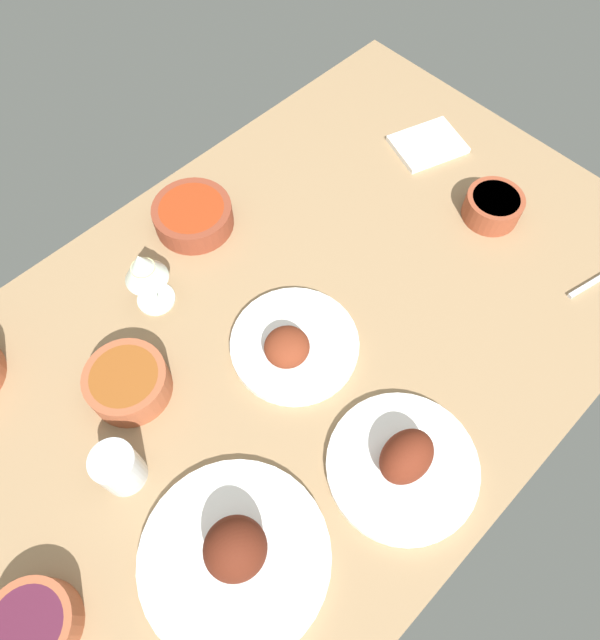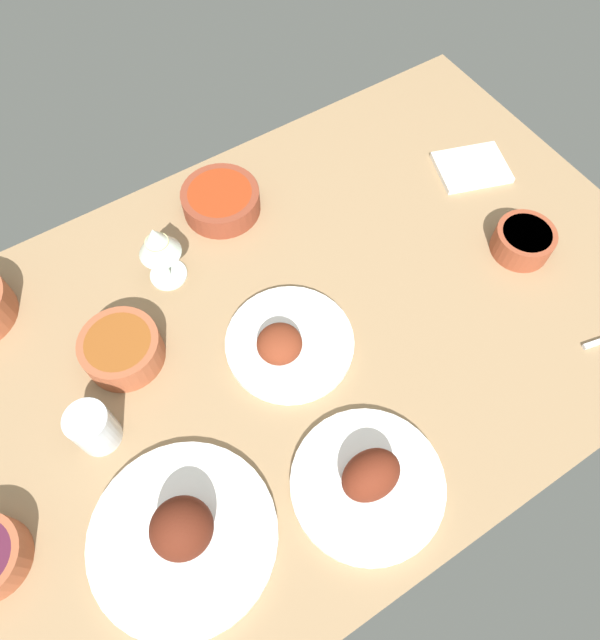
{
  "view_description": "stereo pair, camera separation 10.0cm",
  "coord_description": "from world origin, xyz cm",
  "px_view_note": "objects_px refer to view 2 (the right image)",
  "views": [
    {
      "loc": [
        33.79,
        34.62,
        94.16
      ],
      "look_at": [
        0.0,
        0.0,
        6.0
      ],
      "focal_mm": 31.78,
      "sensor_mm": 36.0,
      "label": 1
    },
    {
      "loc": [
        25.91,
        40.85,
        94.16
      ],
      "look_at": [
        0.0,
        0.0,
        6.0
      ],
      "focal_mm": 31.78,
      "sensor_mm": 36.0,
      "label": 2
    }
  ],
  "objects_px": {
    "plate_near_viewer": "(183,534)",
    "plate_far_side": "(287,343)",
    "plate_center_main": "(369,481)",
    "wine_glass": "(157,244)",
    "water_tumbler": "(94,429)",
    "folded_napkin": "(472,167)",
    "bowl_soup": "(122,349)",
    "bowl_cream": "(523,240)",
    "bowl_sauce": "(221,200)"
  },
  "relations": [
    {
      "from": "plate_center_main",
      "to": "bowl_soup",
      "type": "relative_size",
      "value": 1.77
    },
    {
      "from": "wine_glass",
      "to": "folded_napkin",
      "type": "distance_m",
      "value": 0.68
    },
    {
      "from": "plate_far_side",
      "to": "water_tumbler",
      "type": "distance_m",
      "value": 0.34
    },
    {
      "from": "plate_far_side",
      "to": "folded_napkin",
      "type": "xyz_separation_m",
      "value": [
        -0.55,
        -0.15,
        -0.01
      ]
    },
    {
      "from": "plate_near_viewer",
      "to": "plate_center_main",
      "type": "relative_size",
      "value": 1.18
    },
    {
      "from": "plate_far_side",
      "to": "bowl_cream",
      "type": "height_order",
      "value": "plate_far_side"
    },
    {
      "from": "plate_near_viewer",
      "to": "water_tumbler",
      "type": "distance_m",
      "value": 0.22
    },
    {
      "from": "plate_far_side",
      "to": "plate_near_viewer",
      "type": "bearing_deg",
      "value": 32.34
    },
    {
      "from": "bowl_soup",
      "to": "folded_napkin",
      "type": "bearing_deg",
      "value": -179.05
    },
    {
      "from": "plate_center_main",
      "to": "bowl_sauce",
      "type": "height_order",
      "value": "plate_center_main"
    },
    {
      "from": "plate_center_main",
      "to": "bowl_sauce",
      "type": "xyz_separation_m",
      "value": [
        -0.07,
        -0.61,
        0.0
      ]
    },
    {
      "from": "plate_far_side",
      "to": "bowl_cream",
      "type": "relative_size",
      "value": 2.01
    },
    {
      "from": "plate_far_side",
      "to": "bowl_sauce",
      "type": "distance_m",
      "value": 0.34
    },
    {
      "from": "water_tumbler",
      "to": "folded_napkin",
      "type": "height_order",
      "value": "water_tumbler"
    },
    {
      "from": "wine_glass",
      "to": "water_tumbler",
      "type": "xyz_separation_m",
      "value": [
        0.23,
        0.23,
        -0.06
      ]
    },
    {
      "from": "water_tumbler",
      "to": "folded_napkin",
      "type": "xyz_separation_m",
      "value": [
        -0.89,
        -0.12,
        -0.04
      ]
    },
    {
      "from": "plate_center_main",
      "to": "bowl_cream",
      "type": "relative_size",
      "value": 2.14
    },
    {
      "from": "bowl_cream",
      "to": "bowl_soup",
      "type": "relative_size",
      "value": 0.83
    },
    {
      "from": "bowl_sauce",
      "to": "wine_glass",
      "type": "bearing_deg",
      "value": 28.18
    },
    {
      "from": "folded_napkin",
      "to": "plate_far_side",
      "type": "bearing_deg",
      "value": 15.07
    },
    {
      "from": "wine_glass",
      "to": "water_tumbler",
      "type": "bearing_deg",
      "value": 44.3
    },
    {
      "from": "plate_center_main",
      "to": "water_tumbler",
      "type": "height_order",
      "value": "plate_center_main"
    },
    {
      "from": "plate_near_viewer",
      "to": "plate_far_side",
      "type": "bearing_deg",
      "value": -147.66
    },
    {
      "from": "bowl_soup",
      "to": "plate_center_main",
      "type": "bearing_deg",
      "value": 119.32
    },
    {
      "from": "plate_near_viewer",
      "to": "bowl_sauce",
      "type": "relative_size",
      "value": 1.83
    },
    {
      "from": "bowl_sauce",
      "to": "folded_napkin",
      "type": "bearing_deg",
      "value": 159.28
    },
    {
      "from": "plate_far_side",
      "to": "bowl_cream",
      "type": "xyz_separation_m",
      "value": [
        -0.49,
        0.06,
        0.01
      ]
    },
    {
      "from": "bowl_soup",
      "to": "wine_glass",
      "type": "bearing_deg",
      "value": -140.32
    },
    {
      "from": "plate_near_viewer",
      "to": "bowl_sauce",
      "type": "height_order",
      "value": "plate_near_viewer"
    },
    {
      "from": "water_tumbler",
      "to": "bowl_cream",
      "type": "bearing_deg",
      "value": 174.22
    },
    {
      "from": "plate_far_side",
      "to": "plate_center_main",
      "type": "xyz_separation_m",
      "value": [
        0.02,
        0.27,
        0.01
      ]
    },
    {
      "from": "plate_center_main",
      "to": "plate_near_viewer",
      "type": "bearing_deg",
      "value": -16.9
    },
    {
      "from": "bowl_cream",
      "to": "bowl_sauce",
      "type": "distance_m",
      "value": 0.59
    },
    {
      "from": "bowl_sauce",
      "to": "water_tumbler",
      "type": "relative_size",
      "value": 1.82
    },
    {
      "from": "bowl_soup",
      "to": "bowl_sauce",
      "type": "bearing_deg",
      "value": -146.17
    },
    {
      "from": "wine_glass",
      "to": "bowl_soup",
      "type": "bearing_deg",
      "value": 39.68
    },
    {
      "from": "plate_center_main",
      "to": "bowl_cream",
      "type": "bearing_deg",
      "value": -157.79
    },
    {
      "from": "plate_far_side",
      "to": "bowl_sauce",
      "type": "height_order",
      "value": "plate_far_side"
    },
    {
      "from": "plate_far_side",
      "to": "bowl_soup",
      "type": "distance_m",
      "value": 0.28
    },
    {
      "from": "bowl_soup",
      "to": "folded_napkin",
      "type": "xyz_separation_m",
      "value": [
        -0.8,
        -0.01,
        -0.03
      ]
    },
    {
      "from": "plate_center_main",
      "to": "wine_glass",
      "type": "bearing_deg",
      "value": -80.2
    },
    {
      "from": "bowl_cream",
      "to": "folded_napkin",
      "type": "relative_size",
      "value": 0.78
    },
    {
      "from": "bowl_sauce",
      "to": "bowl_cream",
      "type": "bearing_deg",
      "value": 137.89
    },
    {
      "from": "plate_center_main",
      "to": "wine_glass",
      "type": "xyz_separation_m",
      "value": [
        0.09,
        -0.52,
        0.08
      ]
    },
    {
      "from": "bowl_sauce",
      "to": "wine_glass",
      "type": "xyz_separation_m",
      "value": [
        0.16,
        0.09,
        0.07
      ]
    },
    {
      "from": "wine_glass",
      "to": "bowl_sauce",
      "type": "bearing_deg",
      "value": -151.82
    },
    {
      "from": "bowl_soup",
      "to": "plate_near_viewer",
      "type": "bearing_deg",
      "value": 81.67
    },
    {
      "from": "plate_far_side",
      "to": "plate_center_main",
      "type": "relative_size",
      "value": 0.94
    },
    {
      "from": "bowl_soup",
      "to": "plate_far_side",
      "type": "bearing_deg",
      "value": 151.27
    },
    {
      "from": "bowl_soup",
      "to": "bowl_cream",
      "type": "bearing_deg",
      "value": 165.21
    }
  ]
}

